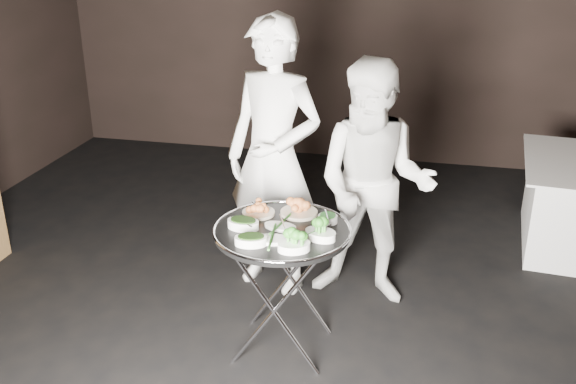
% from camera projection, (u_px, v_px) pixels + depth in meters
% --- Properties ---
extents(floor, '(6.00, 7.00, 0.05)m').
position_uv_depth(floor, '(260.00, 347.00, 3.90)').
color(floor, black).
rests_on(floor, ground).
extents(wall_back, '(6.00, 0.05, 3.00)m').
position_uv_depth(wall_back, '(348.00, 15.00, 6.48)').
color(wall_back, black).
rests_on(wall_back, floor).
extents(tray_stand, '(0.52, 0.44, 0.77)m').
position_uv_depth(tray_stand, '(282.00, 285.00, 3.69)').
color(tray_stand, silver).
rests_on(tray_stand, floor).
extents(serving_tray, '(0.77, 0.77, 0.04)m').
position_uv_depth(serving_tray, '(282.00, 231.00, 3.56)').
color(serving_tray, black).
rests_on(serving_tray, tray_stand).
extents(potato_plate_a, '(0.20, 0.20, 0.07)m').
position_uv_depth(potato_plate_a, '(258.00, 209.00, 3.73)').
color(potato_plate_a, beige).
rests_on(potato_plate_a, serving_tray).
extents(potato_plate_b, '(0.22, 0.22, 0.08)m').
position_uv_depth(potato_plate_b, '(299.00, 209.00, 3.72)').
color(potato_plate_b, beige).
rests_on(potato_plate_b, serving_tray).
extents(greens_bowl, '(0.11, 0.11, 0.06)m').
position_uv_depth(greens_bowl, '(328.00, 218.00, 3.62)').
color(greens_bowl, silver).
rests_on(greens_bowl, serving_tray).
extents(asparagus_plate_a, '(0.20, 0.14, 0.04)m').
position_uv_depth(asparagus_plate_a, '(280.00, 226.00, 3.56)').
color(asparagus_plate_a, silver).
rests_on(asparagus_plate_a, serving_tray).
extents(asparagus_plate_b, '(0.21, 0.14, 0.04)m').
position_uv_depth(asparagus_plate_b, '(272.00, 238.00, 3.41)').
color(asparagus_plate_b, silver).
rests_on(asparagus_plate_b, serving_tray).
extents(spinach_bowl_a, '(0.19, 0.13, 0.07)m').
position_uv_depth(spinach_bowl_a, '(243.00, 223.00, 3.55)').
color(spinach_bowl_a, silver).
rests_on(spinach_bowl_a, serving_tray).
extents(spinach_bowl_b, '(0.19, 0.15, 0.07)m').
position_uv_depth(spinach_bowl_b, '(251.00, 239.00, 3.37)').
color(spinach_bowl_b, silver).
rests_on(spinach_bowl_b, serving_tray).
extents(broccoli_bowl_a, '(0.21, 0.18, 0.07)m').
position_uv_depth(broccoli_bowl_a, '(320.00, 233.00, 3.44)').
color(broccoli_bowl_a, silver).
rests_on(broccoli_bowl_a, serving_tray).
extents(broccoli_bowl_b, '(0.21, 0.18, 0.07)m').
position_uv_depth(broccoli_bowl_b, '(294.00, 245.00, 3.31)').
color(broccoli_bowl_b, silver).
rests_on(broccoli_bowl_b, serving_tray).
extents(serving_utensils, '(0.57, 0.42, 0.01)m').
position_uv_depth(serving_utensils, '(288.00, 217.00, 3.59)').
color(serving_utensils, silver).
rests_on(serving_utensils, serving_tray).
extents(waiter_left, '(0.78, 0.62, 1.86)m').
position_uv_depth(waiter_left, '(274.00, 158.00, 4.21)').
color(waiter_left, white).
rests_on(waiter_left, floor).
extents(waiter_right, '(0.83, 0.67, 1.62)m').
position_uv_depth(waiter_right, '(374.00, 186.00, 4.08)').
color(waiter_right, white).
rests_on(waiter_right, floor).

